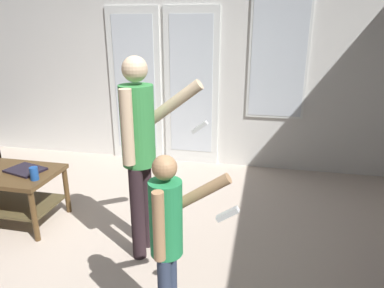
{
  "coord_description": "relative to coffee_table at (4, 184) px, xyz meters",
  "views": [
    {
      "loc": [
        1.31,
        -2.12,
        1.79
      ],
      "look_at": [
        0.85,
        0.03,
        1.05
      ],
      "focal_mm": 32.68,
      "sensor_mm": 36.0,
      "label": 1
    }
  ],
  "objects": [
    {
      "name": "coffee_table",
      "position": [
        0.0,
        0.0,
        0.0
      ],
      "size": [
        1.04,
        0.58,
        0.51
      ],
      "color": "#533A1F",
      "rests_on": "ground_plane"
    },
    {
      "name": "cup_near_edge",
      "position": [
        0.43,
        -0.11,
        0.2
      ],
      "size": [
        0.07,
        0.07,
        0.12
      ],
      "primitive_type": "cylinder",
      "color": "#1D4A98",
      "rests_on": "coffee_table"
    },
    {
      "name": "ground_plane",
      "position": [
        1.06,
        -0.44,
        -0.38
      ],
      "size": [
        6.25,
        4.73,
        0.02
      ],
      "primitive_type": "cube",
      "color": "#C4B1A1"
    },
    {
      "name": "wall_back_with_doors",
      "position": [
        1.1,
        1.89,
        1.01
      ],
      "size": [
        6.25,
        0.09,
        2.84
      ],
      "color": "silver",
      "rests_on": "ground_plane"
    },
    {
      "name": "person_adult",
      "position": [
        1.46,
        -0.2,
        0.59
      ],
      "size": [
        0.63,
        0.43,
        1.6
      ],
      "color": "#2C1E23",
      "rests_on": "ground_plane"
    },
    {
      "name": "person_child",
      "position": [
        1.89,
        -0.94,
        0.32
      ],
      "size": [
        0.48,
        0.31,
        1.16
      ],
      "color": "#35415B",
      "rests_on": "ground_plane"
    },
    {
      "name": "laptop_closed",
      "position": [
        0.23,
        0.05,
        0.15
      ],
      "size": [
        0.38,
        0.32,
        0.02
      ],
      "primitive_type": "cube",
      "rotation": [
        0.0,
        0.0,
        -0.27
      ],
      "color": "black",
      "rests_on": "coffee_table"
    }
  ]
}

